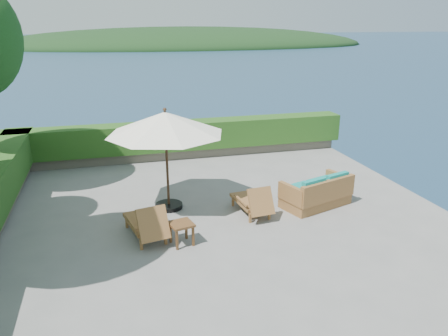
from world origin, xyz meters
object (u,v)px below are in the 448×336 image
object	(u,v)px
lounge_left	(147,223)
side_table	(181,227)
wicker_loveseat	(317,194)
patio_umbrella	(165,124)
lounge_right	(253,201)

from	to	relation	value
lounge_left	side_table	distance (m)	0.88
wicker_loveseat	side_table	bearing A→B (deg)	178.25
wicker_loveseat	patio_umbrella	bearing A→B (deg)	148.32
patio_umbrella	side_table	xyz separation A→B (m)	(-0.01, -2.12, -1.90)
patio_umbrella	side_table	bearing A→B (deg)	-90.22
lounge_left	side_table	xyz separation A→B (m)	(0.73, -0.49, 0.04)
patio_umbrella	wicker_loveseat	xyz separation A→B (m)	(3.95, -0.94, -1.97)
lounge_left	side_table	bearing A→B (deg)	-45.44
lounge_left	wicker_loveseat	size ratio (longest dim) A/B	0.82
patio_umbrella	side_table	size ratio (longest dim) A/B	5.72
lounge_right	side_table	size ratio (longest dim) A/B	2.68
lounge_left	wicker_loveseat	bearing A→B (deg)	-3.23
patio_umbrella	wicker_loveseat	world-z (taller)	patio_umbrella
side_table	lounge_left	bearing A→B (deg)	146.18
lounge_left	lounge_right	xyz separation A→B (m)	(2.81, 0.63, -0.03)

